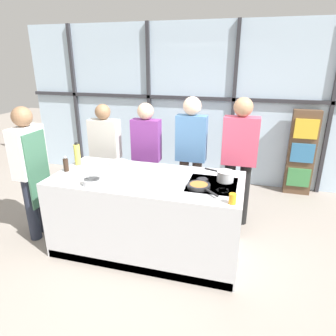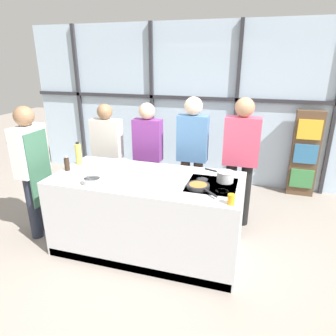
% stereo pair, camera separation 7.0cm
% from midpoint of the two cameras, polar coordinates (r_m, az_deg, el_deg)
% --- Properties ---
extents(ground_plane, '(18.00, 18.00, 0.00)m').
position_cam_midpoint_polar(ground_plane, '(3.86, -4.26, -14.74)').
color(ground_plane, gray).
extents(back_window_wall, '(6.40, 0.10, 2.80)m').
position_cam_midpoint_polar(back_window_wall, '(5.52, 3.86, 11.82)').
color(back_window_wall, silver).
rests_on(back_window_wall, ground_plane).
extents(bookshelf, '(0.42, 0.19, 1.43)m').
position_cam_midpoint_polar(bookshelf, '(5.44, 23.74, 2.60)').
color(bookshelf, brown).
rests_on(bookshelf, ground_plane).
extents(demo_island, '(2.17, 1.00, 0.93)m').
position_cam_midpoint_polar(demo_island, '(3.61, -4.44, -8.69)').
color(demo_island, silver).
rests_on(demo_island, ground_plane).
extents(chef, '(0.24, 0.44, 1.69)m').
position_cam_midpoint_polar(chef, '(4.04, -25.13, 0.27)').
color(chef, '#232838').
rests_on(chef, ground_plane).
extents(spectator_far_left, '(0.45, 0.22, 1.59)m').
position_cam_midpoint_polar(spectator_far_left, '(4.59, -12.23, 3.18)').
color(spectator_far_left, '#47382D').
rests_on(spectator_far_left, ground_plane).
extents(spectator_center_left, '(0.41, 0.23, 1.63)m').
position_cam_midpoint_polar(spectator_center_left, '(4.32, -4.58, 3.08)').
color(spectator_center_left, '#232838').
rests_on(spectator_center_left, ground_plane).
extents(spectator_center_right, '(0.41, 0.24, 1.74)m').
position_cam_midpoint_polar(spectator_center_right, '(4.13, 3.92, 3.29)').
color(spectator_center_right, '#47382D').
rests_on(spectator_center_right, ground_plane).
extents(spectator_far_right, '(0.45, 0.25, 1.75)m').
position_cam_midpoint_polar(spectator_far_right, '(4.06, 12.93, 2.39)').
color(spectator_far_right, black).
rests_on(spectator_far_right, ground_plane).
extents(frying_pan, '(0.35, 0.35, 0.04)m').
position_cam_midpoint_polar(frying_pan, '(3.13, 5.31, -3.42)').
color(frying_pan, '#232326').
rests_on(frying_pan, demo_island).
extents(saucepan, '(0.34, 0.19, 0.12)m').
position_cam_midpoint_polar(saucepan, '(3.32, 10.25, -1.48)').
color(saucepan, silver).
rests_on(saucepan, demo_island).
extents(white_plate, '(0.27, 0.27, 0.01)m').
position_cam_midpoint_polar(white_plate, '(3.92, -9.97, 1.07)').
color(white_plate, white).
rests_on(white_plate, demo_island).
extents(mixing_bowl, '(0.21, 0.21, 0.06)m').
position_cam_midpoint_polar(mixing_bowl, '(3.33, -14.87, -2.42)').
color(mixing_bowl, silver).
rests_on(mixing_bowl, demo_island).
extents(oil_bottle, '(0.07, 0.07, 0.29)m').
position_cam_midpoint_polar(oil_bottle, '(3.94, -17.39, 2.49)').
color(oil_bottle, '#E0CC4C').
rests_on(oil_bottle, demo_island).
extents(pepper_grinder, '(0.06, 0.06, 0.19)m').
position_cam_midpoint_polar(pepper_grinder, '(3.77, -19.38, 0.64)').
color(pepper_grinder, '#332319').
rests_on(pepper_grinder, demo_island).
extents(juice_glass_near, '(0.07, 0.07, 0.10)m').
position_cam_midpoint_polar(juice_glass_near, '(2.84, 11.49, -5.75)').
color(juice_glass_near, orange).
rests_on(juice_glass_near, demo_island).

